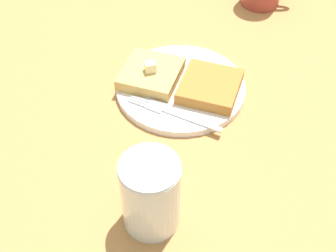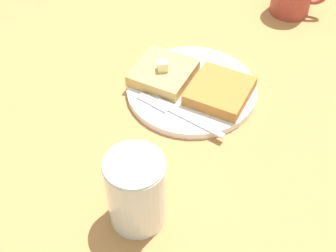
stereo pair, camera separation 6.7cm
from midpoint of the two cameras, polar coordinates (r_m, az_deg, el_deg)
table_surface at (r=78.18cm, az=1.06°, el=2.45°), size 128.22×128.22×2.34cm
plate at (r=78.70cm, az=5.34°, el=4.42°), size 21.74×21.74×1.18cm
toast_slice_left at (r=79.08cm, az=2.08°, el=6.35°), size 11.06×11.35×2.05cm
toast_slice_middle at (r=76.58cm, az=8.84°, el=4.11°), size 11.06×11.35×2.05cm
butter_pat_primary at (r=77.48cm, az=2.05°, el=7.19°), size 2.21×2.12×1.74cm
fork at (r=73.63cm, az=3.41°, el=1.64°), size 15.47×7.01×0.36cm
syrup_jar at (r=58.94cm, az=-0.60°, el=-8.45°), size 7.62×7.62×11.17cm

